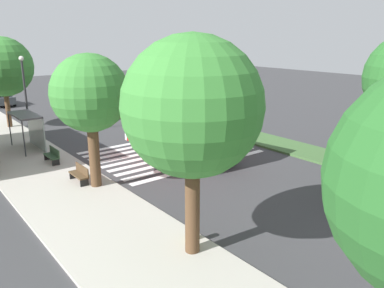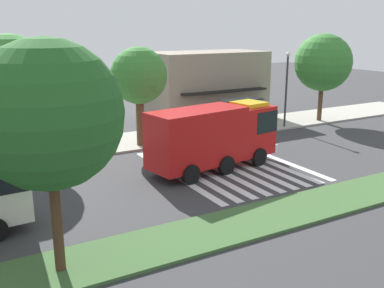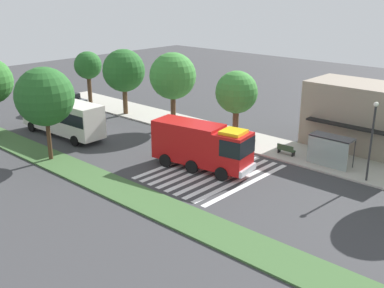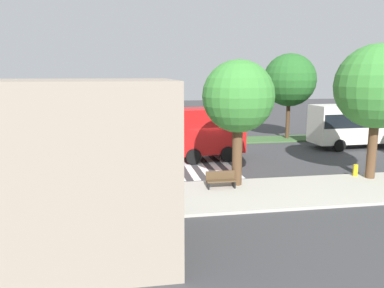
{
  "view_description": "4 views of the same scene",
  "coord_description": "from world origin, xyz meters",
  "px_view_note": "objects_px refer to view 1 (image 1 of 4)",
  "views": [
    {
      "loc": [
        -18.63,
        14.63,
        7.81
      ],
      "look_at": [
        -0.14,
        0.05,
        1.14
      ],
      "focal_mm": 36.28,
      "sensor_mm": 36.0,
      "label": 1
    },
    {
      "loc": [
        -12.47,
        -21.57,
        8.31
      ],
      "look_at": [
        0.67,
        1.56,
        1.24
      ],
      "focal_mm": 41.73,
      "sensor_mm": 36.0,
      "label": 2
    },
    {
      "loc": [
        24.3,
        -26.49,
        14.08
      ],
      "look_at": [
        -0.69,
        0.91,
        1.46
      ],
      "focal_mm": 43.13,
      "sensor_mm": 36.0,
      "label": 3
    },
    {
      "loc": [
        5.39,
        26.68,
        6.28
      ],
      "look_at": [
        1.12,
        1.76,
        1.56
      ],
      "focal_mm": 35.94,
      "sensor_mm": 36.0,
      "label": 4
    }
  ],
  "objects_px": {
    "sidewalk_tree_east": "(90,94)",
    "sidewalk_tree_far_east": "(2,67)",
    "bench_near_shelter": "(52,155)",
    "sidewalk_tree_center": "(192,108)",
    "bus_stop_shelter": "(31,124)",
    "street_lamp": "(25,90)",
    "fire_truck": "(178,124)",
    "parked_car_mid": "(1,98)",
    "fire_hydrant": "(193,231)",
    "bench_west_of_shelter": "(80,174)"
  },
  "relations": [
    {
      "from": "bus_stop_shelter",
      "to": "sidewalk_tree_far_east",
      "type": "bearing_deg",
      "value": -3.29
    },
    {
      "from": "bench_near_shelter",
      "to": "sidewalk_tree_east",
      "type": "relative_size",
      "value": 0.23
    },
    {
      "from": "fire_truck",
      "to": "bench_west_of_shelter",
      "type": "relative_size",
      "value": 5.48
    },
    {
      "from": "bench_west_of_shelter",
      "to": "street_lamp",
      "type": "distance_m",
      "value": 12.28
    },
    {
      "from": "bench_near_shelter",
      "to": "sidewalk_tree_center",
      "type": "bearing_deg",
      "value": -178.03
    },
    {
      "from": "bus_stop_shelter",
      "to": "street_lamp",
      "type": "relative_size",
      "value": 0.57
    },
    {
      "from": "bus_stop_shelter",
      "to": "sidewalk_tree_far_east",
      "type": "xyz_separation_m",
      "value": [
        7.97,
        -0.46,
        3.33
      ]
    },
    {
      "from": "bus_stop_shelter",
      "to": "street_lamp",
      "type": "bearing_deg",
      "value": -13.39
    },
    {
      "from": "fire_truck",
      "to": "street_lamp",
      "type": "relative_size",
      "value": 1.43
    },
    {
      "from": "fire_truck",
      "to": "sidewalk_tree_far_east",
      "type": "relative_size",
      "value": 1.16
    },
    {
      "from": "fire_truck",
      "to": "parked_car_mid",
      "type": "height_order",
      "value": "fire_truck"
    },
    {
      "from": "street_lamp",
      "to": "sidewalk_tree_east",
      "type": "bearing_deg",
      "value": 178.22
    },
    {
      "from": "street_lamp",
      "to": "sidewalk_tree_east",
      "type": "distance_m",
      "value": 12.92
    },
    {
      "from": "fire_hydrant",
      "to": "bench_near_shelter",
      "type": "bearing_deg",
      "value": 4.29
    },
    {
      "from": "sidewalk_tree_far_east",
      "to": "parked_car_mid",
      "type": "bearing_deg",
      "value": -10.05
    },
    {
      "from": "bench_near_shelter",
      "to": "fire_hydrant",
      "type": "height_order",
      "value": "bench_near_shelter"
    },
    {
      "from": "bus_stop_shelter",
      "to": "fire_hydrant",
      "type": "relative_size",
      "value": 5.0
    },
    {
      "from": "sidewalk_tree_east",
      "to": "sidewalk_tree_center",
      "type": "bearing_deg",
      "value": 180.0
    },
    {
      "from": "bench_west_of_shelter",
      "to": "fire_hydrant",
      "type": "height_order",
      "value": "bench_west_of_shelter"
    },
    {
      "from": "bus_stop_shelter",
      "to": "sidewalk_tree_center",
      "type": "height_order",
      "value": "sidewalk_tree_center"
    },
    {
      "from": "street_lamp",
      "to": "sidewalk_tree_center",
      "type": "bearing_deg",
      "value": 178.91
    },
    {
      "from": "bus_stop_shelter",
      "to": "bench_near_shelter",
      "type": "bearing_deg",
      "value": 179.97
    },
    {
      "from": "parked_car_mid",
      "to": "bench_west_of_shelter",
      "type": "distance_m",
      "value": 28.75
    },
    {
      "from": "bench_near_shelter",
      "to": "sidewalk_tree_center",
      "type": "relative_size",
      "value": 0.21
    },
    {
      "from": "parked_car_mid",
      "to": "bus_stop_shelter",
      "type": "relative_size",
      "value": 1.35
    },
    {
      "from": "fire_truck",
      "to": "bus_stop_shelter",
      "type": "distance_m",
      "value": 10.27
    },
    {
      "from": "bench_west_of_shelter",
      "to": "sidewalk_tree_far_east",
      "type": "xyz_separation_m",
      "value": [
        16.2,
        -0.46,
        4.63
      ]
    },
    {
      "from": "sidewalk_tree_east",
      "to": "sidewalk_tree_far_east",
      "type": "distance_m",
      "value": 17.22
    },
    {
      "from": "sidewalk_tree_far_east",
      "to": "fire_truck",
      "type": "bearing_deg",
      "value": -155.95
    },
    {
      "from": "sidewalk_tree_east",
      "to": "fire_hydrant",
      "type": "height_order",
      "value": "sidewalk_tree_east"
    },
    {
      "from": "sidewalk_tree_far_east",
      "to": "street_lamp",
      "type": "bearing_deg",
      "value": -174.77
    },
    {
      "from": "sidewalk_tree_far_east",
      "to": "fire_hydrant",
      "type": "relative_size",
      "value": 10.8
    },
    {
      "from": "parked_car_mid",
      "to": "sidewalk_tree_center",
      "type": "relative_size",
      "value": 0.61
    },
    {
      "from": "sidewalk_tree_center",
      "to": "fire_hydrant",
      "type": "distance_m",
      "value": 5.05
    },
    {
      "from": "fire_truck",
      "to": "sidewalk_tree_center",
      "type": "xyz_separation_m",
      "value": [
        -10.16,
        6.8,
        3.35
      ]
    },
    {
      "from": "parked_car_mid",
      "to": "bus_stop_shelter",
      "type": "xyz_separation_m",
      "value": [
        -20.4,
        2.66,
        0.99
      ]
    },
    {
      "from": "sidewalk_tree_center",
      "to": "sidewalk_tree_far_east",
      "type": "height_order",
      "value": "sidewalk_tree_center"
    },
    {
      "from": "bench_near_shelter",
      "to": "sidewalk_tree_center",
      "type": "xyz_separation_m",
      "value": [
        -13.42,
        -0.46,
        4.88
      ]
    },
    {
      "from": "sidewalk_tree_center",
      "to": "street_lamp",
      "type": "bearing_deg",
      "value": -1.09
    },
    {
      "from": "bench_near_shelter",
      "to": "bench_west_of_shelter",
      "type": "height_order",
      "value": "same"
    },
    {
      "from": "fire_truck",
      "to": "sidewalk_tree_far_east",
      "type": "bearing_deg",
      "value": 15.08
    },
    {
      "from": "fire_truck",
      "to": "fire_hydrant",
      "type": "bearing_deg",
      "value": 137.58
    },
    {
      "from": "bus_stop_shelter",
      "to": "street_lamp",
      "type": "height_order",
      "value": "street_lamp"
    },
    {
      "from": "fire_truck",
      "to": "sidewalk_tree_center",
      "type": "bearing_deg",
      "value": 137.24
    },
    {
      "from": "bus_stop_shelter",
      "to": "sidewalk_tree_east",
      "type": "height_order",
      "value": "sidewalk_tree_east"
    },
    {
      "from": "bench_west_of_shelter",
      "to": "street_lamp",
      "type": "bearing_deg",
      "value": -4.16
    },
    {
      "from": "parked_car_mid",
      "to": "sidewalk_tree_east",
      "type": "xyz_separation_m",
      "value": [
        -29.65,
        2.2,
        4.08
      ]
    },
    {
      "from": "bench_near_shelter",
      "to": "sidewalk_tree_center",
      "type": "distance_m",
      "value": 14.28
    },
    {
      "from": "parked_car_mid",
      "to": "street_lamp",
      "type": "height_order",
      "value": "street_lamp"
    },
    {
      "from": "parked_car_mid",
      "to": "bench_west_of_shelter",
      "type": "height_order",
      "value": "parked_car_mid"
    }
  ]
}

